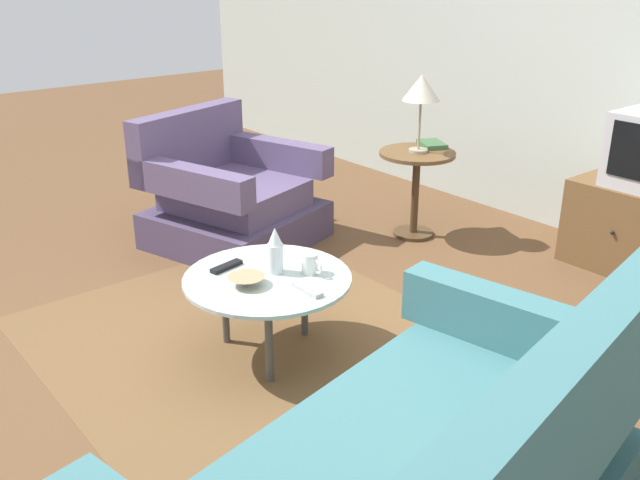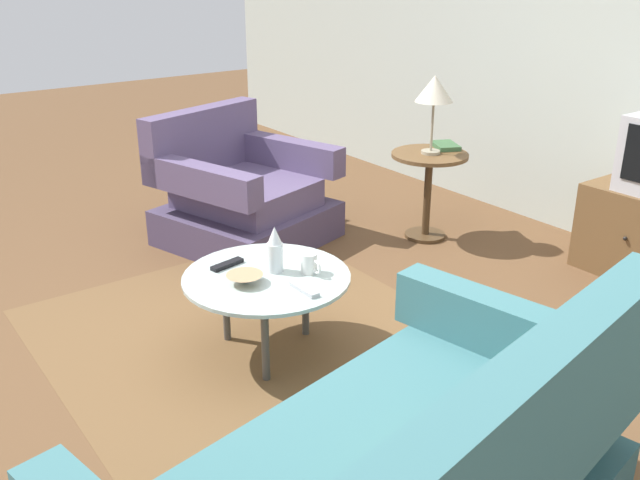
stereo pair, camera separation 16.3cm
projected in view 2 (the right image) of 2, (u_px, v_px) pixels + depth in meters
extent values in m
plane|color=brown|center=(287.00, 348.00, 3.43)|extent=(16.00, 16.00, 0.00)
cube|color=#B2BCB2|center=(625.00, 32.00, 4.30)|extent=(9.00, 0.12, 2.70)
cube|color=brown|center=(269.00, 351.00, 3.41)|extent=(2.39, 1.89, 0.00)
cube|color=#4B3E5C|center=(248.00, 223.00, 4.69)|extent=(1.16, 1.17, 0.24)
cube|color=#5B4C70|center=(247.00, 194.00, 4.61)|extent=(0.94, 0.87, 0.18)
cube|color=#5B4C70|center=(202.00, 140.00, 4.72)|extent=(0.40, 0.95, 0.43)
cube|color=#5B4C70|center=(199.00, 181.00, 4.24)|extent=(0.93, 0.39, 0.20)
cube|color=#5B4C70|center=(286.00, 153.00, 4.84)|extent=(0.93, 0.39, 0.20)
cube|color=#3D7075|center=(512.00, 453.00, 1.69)|extent=(0.46, 1.69, 0.49)
cube|color=#3D7075|center=(513.00, 331.00, 2.53)|extent=(0.96, 0.32, 0.21)
cube|color=gold|center=(476.00, 456.00, 1.87)|extent=(0.21, 0.27, 0.26)
cylinder|color=#B2C6C1|center=(267.00, 277.00, 3.26)|extent=(0.79, 0.79, 0.02)
cylinder|color=#4C4742|center=(305.00, 300.00, 3.49)|extent=(0.04, 0.04, 0.39)
cylinder|color=#4C4742|center=(226.00, 304.00, 3.44)|extent=(0.04, 0.04, 0.39)
cylinder|color=#4C4742|center=(265.00, 342.00, 3.11)|extent=(0.04, 0.04, 0.39)
cylinder|color=brown|center=(430.00, 155.00, 4.57)|extent=(0.50, 0.50, 0.02)
cylinder|color=#47311C|center=(427.00, 198.00, 4.68)|extent=(0.05, 0.05, 0.56)
cylinder|color=#47311C|center=(425.00, 235.00, 4.79)|extent=(0.28, 0.28, 0.02)
sphere|color=black|center=(625.00, 239.00, 3.99)|extent=(0.02, 0.02, 0.02)
cylinder|color=#9E937A|center=(431.00, 152.00, 4.56)|extent=(0.12, 0.12, 0.02)
cylinder|color=#9E937A|center=(432.00, 126.00, 4.49)|extent=(0.02, 0.02, 0.32)
cone|color=beige|center=(435.00, 89.00, 4.40)|extent=(0.24, 0.24, 0.16)
cylinder|color=white|center=(275.00, 257.00, 3.27)|extent=(0.08, 0.08, 0.14)
cone|color=white|center=(275.00, 235.00, 3.23)|extent=(0.07, 0.07, 0.08)
cylinder|color=white|center=(309.00, 263.00, 3.26)|extent=(0.08, 0.08, 0.10)
torus|color=white|center=(316.00, 267.00, 3.22)|extent=(0.07, 0.01, 0.07)
cone|color=tan|center=(245.00, 279.00, 3.17)|extent=(0.17, 0.17, 0.04)
cube|color=black|center=(227.00, 264.00, 3.34)|extent=(0.07, 0.18, 0.02)
cube|color=#B2B2B7|center=(304.00, 289.00, 3.10)|extent=(0.17, 0.05, 0.02)
cube|color=#3D663D|center=(445.00, 146.00, 4.69)|extent=(0.26, 0.22, 0.03)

